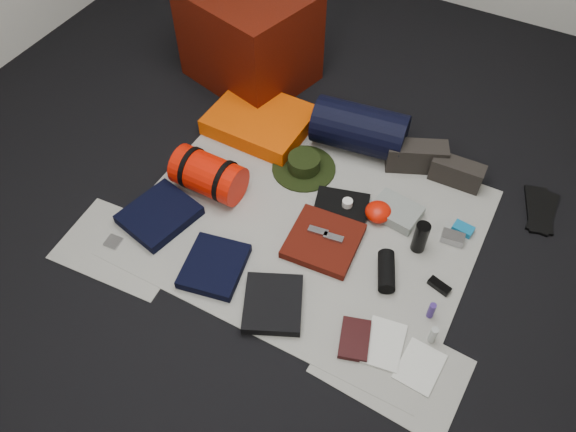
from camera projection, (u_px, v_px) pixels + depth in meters
The scene contains 37 objects.
floor at pixel (306, 223), 2.76m from camera, with size 4.50×4.50×0.02m, color black.
newspaper_mat at pixel (306, 222), 2.75m from camera, with size 1.60×1.30×0.01m, color beige.
newspaper_sheet_front_left at pixel (122, 247), 2.66m from camera, with size 0.58×0.40×0.00m, color beige.
newspaper_sheet_front_right at pixel (392, 366), 2.29m from camera, with size 0.58×0.40×0.00m, color beige.
red_cabinet at pixel (250, 36), 3.25m from camera, with size 0.67×0.56×0.56m, color #541106.
sleeping_pad at pixel (260, 120), 3.13m from camera, with size 0.53×0.44×0.10m, color #FA5202.
stuff_sack at pixel (209, 175), 2.80m from camera, with size 0.21×0.21×0.35m, color red.
sack_strap_left at pixel (192, 167), 2.83m from camera, with size 0.22×0.22×0.03m, color black.
sack_strap_right at pixel (226, 181), 2.77m from camera, with size 0.22×0.22×0.03m, color black.
navy_duffel at pixel (360, 129), 2.98m from camera, with size 0.26×0.26×0.49m, color black.
boonie_brim at pixel (304, 168), 2.97m from camera, with size 0.34×0.34×0.01m, color black.
boonie_crown at pixel (304, 163), 2.93m from camera, with size 0.17×0.17×0.07m, color black.
hiking_boot_left at pixel (416, 156), 2.92m from camera, with size 0.31×0.12×0.15m, color #292420.
hiking_boot_right at pixel (457, 172), 2.86m from camera, with size 0.26×0.10×0.13m, color #292420.
flip_flop_left at pixel (543, 212), 2.78m from camera, with size 0.11×0.29×0.02m, color black.
flip_flop_right at pixel (538, 210), 2.79m from camera, with size 0.11×0.30×0.02m, color black.
trousers_navy_a at pixel (159, 215), 2.74m from camera, with size 0.29×0.33×0.05m, color black.
trousers_navy_b at pixel (214, 266), 2.56m from camera, with size 0.26×0.30×0.05m, color black.
trousers_charcoal at pixel (273, 304), 2.44m from camera, with size 0.25×0.29×0.04m, color black.
black_tshirt at pixel (341, 210), 2.78m from camera, with size 0.26×0.25×0.03m, color black.
red_shirt at pixel (323, 241), 2.65m from camera, with size 0.32×0.32×0.04m, color #4F1108.
orange_stuff_sack at pixel (378, 212), 2.73m from camera, with size 0.13×0.13×0.09m, color red.
first_aid_pouch at pixel (396, 211), 2.75m from camera, with size 0.23×0.17×0.06m, color gray.
water_bottle at pixel (420, 237), 2.58m from camera, with size 0.07×0.07×0.17m, color black.
speaker at pixel (386, 271), 2.52m from camera, with size 0.08×0.08×0.20m, color black.
compact_camera at pixel (453, 238), 2.66m from camera, with size 0.11×0.06×0.04m, color #9F9FA3.
cyan_case at pixel (463, 229), 2.70m from camera, with size 0.10×0.06×0.03m, color #116FA4.
toiletry_purple at pixel (431, 310), 2.39m from camera, with size 0.03×0.03×0.09m, color #3D2578.
toiletry_clear at pixel (433, 335), 2.32m from camera, with size 0.03×0.03×0.09m, color #A8ADA9.
paperback_book at pixel (355, 339), 2.34m from camera, with size 0.12×0.19×0.03m, color black.
map_booklet at pixel (384, 344), 2.34m from camera, with size 0.15×0.22×0.01m, color silver.
map_printout at pixel (420, 366), 2.28m from camera, with size 0.16×0.21×0.01m, color silver.
sunglasses at pixel (439, 286), 2.50m from camera, with size 0.10×0.04×0.03m, color black.
key_cluster at pixel (113, 242), 2.66m from camera, with size 0.07×0.07×0.01m, color #9F9FA3.
tape_roll at pixel (347, 203), 2.76m from camera, with size 0.05×0.05×0.04m, color white.
energy_bar_a at pixel (318, 231), 2.65m from camera, with size 0.10×0.04×0.01m, color #9F9FA3.
energy_bar_b at pixel (333, 237), 2.63m from camera, with size 0.10×0.04×0.01m, color #9F9FA3.
Camera 1 is at (0.72, -1.53, 2.17)m, focal length 35.00 mm.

